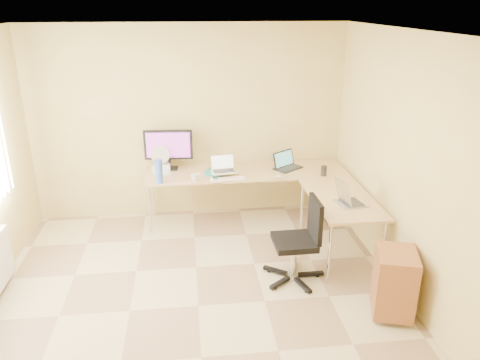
{
  "coord_description": "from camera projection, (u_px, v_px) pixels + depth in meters",
  "views": [
    {
      "loc": [
        -0.04,
        -3.85,
        2.84
      ],
      "look_at": [
        0.55,
        1.1,
        0.9
      ],
      "focal_mm": 34.5,
      "sensor_mm": 36.0,
      "label": 1
    }
  ],
  "objects": [
    {
      "name": "mouse",
      "position": [
        278.0,
        177.0,
        5.89
      ],
      "size": [
        0.1,
        0.07,
        0.03
      ],
      "primitive_type": "ellipsoid",
      "rotation": [
        0.0,
        0.0,
        -0.08
      ],
      "color": "silver",
      "rests_on": "desk_main"
    },
    {
      "name": "papers",
      "position": [
        161.0,
        172.0,
        6.09
      ],
      "size": [
        0.28,
        0.34,
        0.01
      ],
      "primitive_type": "cube",
      "rotation": [
        0.0,
        0.0,
        0.28
      ],
      "color": "silver",
      "rests_on": "desk_main"
    },
    {
      "name": "desk_main",
      "position": [
        246.0,
        196.0,
        6.26
      ],
      "size": [
        2.65,
        0.7,
        0.73
      ],
      "primitive_type": "cube",
      "color": "tan",
      "rests_on": "ground"
    },
    {
      "name": "mug",
      "position": [
        195.0,
        178.0,
        5.76
      ],
      "size": [
        0.13,
        0.13,
        0.1
      ],
      "primitive_type": "imported",
      "rotation": [
        0.0,
        0.0,
        0.29
      ],
      "color": "silver",
      "rests_on": "desk_main"
    },
    {
      "name": "water_bottle",
      "position": [
        159.0,
        171.0,
        5.67
      ],
      "size": [
        0.09,
        0.09,
        0.31
      ],
      "primitive_type": "cylinder",
      "rotation": [
        0.0,
        0.0,
        0.05
      ],
      "color": "blue",
      "rests_on": "desk_main"
    },
    {
      "name": "wall_right",
      "position": [
        416.0,
        175.0,
        4.36
      ],
      "size": [
        0.0,
        4.5,
        4.5
      ],
      "primitive_type": "plane",
      "rotation": [
        1.57,
        0.0,
        -1.57
      ],
      "color": "#DBCB84",
      "rests_on": "ground"
    },
    {
      "name": "book_stack",
      "position": [
        216.0,
        171.0,
        6.07
      ],
      "size": [
        0.32,
        0.36,
        0.05
      ],
      "primitive_type": "cube",
      "rotation": [
        0.0,
        0.0,
        -0.41
      ],
      "color": "#1A7B78",
      "rests_on": "desk_main"
    },
    {
      "name": "keyboard",
      "position": [
        228.0,
        179.0,
        5.82
      ],
      "size": [
        0.46,
        0.17,
        0.02
      ],
      "primitive_type": "cube",
      "rotation": [
        0.0,
        0.0,
        0.11
      ],
      "color": "white",
      "rests_on": "desk_main"
    },
    {
      "name": "floor",
      "position": [
        198.0,
        306.0,
        4.6
      ],
      "size": [
        4.5,
        4.5,
        0.0
      ],
      "primitive_type": "plane",
      "color": "beige",
      "rests_on": "ground"
    },
    {
      "name": "laptop_black",
      "position": [
        288.0,
        160.0,
        6.17
      ],
      "size": [
        0.46,
        0.43,
        0.23
      ],
      "primitive_type": "cube",
      "rotation": [
        0.0,
        0.0,
        0.62
      ],
      "color": "black",
      "rests_on": "desk_main"
    },
    {
      "name": "cd_stack",
      "position": [
        214.0,
        179.0,
        5.8
      ],
      "size": [
        0.12,
        0.12,
        0.03
      ],
      "primitive_type": "cylinder",
      "rotation": [
        0.0,
        0.0,
        0.06
      ],
      "color": "silver",
      "rests_on": "desk_main"
    },
    {
      "name": "monitor",
      "position": [
        169.0,
        150.0,
        6.1
      ],
      "size": [
        0.65,
        0.25,
        0.55
      ],
      "primitive_type": "cube",
      "rotation": [
        0.0,
        0.0,
        -0.07
      ],
      "color": "black",
      "rests_on": "desk_main"
    },
    {
      "name": "desk_fan",
      "position": [
        161.0,
        158.0,
        6.13
      ],
      "size": [
        0.26,
        0.26,
        0.32
      ],
      "primitive_type": "cylinder",
      "rotation": [
        0.0,
        0.0,
        -0.03
      ],
      "color": "silver",
      "rests_on": "desk_main"
    },
    {
      "name": "white_box",
      "position": [
        161.0,
        166.0,
        6.17
      ],
      "size": [
        0.26,
        0.2,
        0.09
      ],
      "primitive_type": "cube",
      "rotation": [
        0.0,
        0.0,
        -0.07
      ],
      "color": "silver",
      "rests_on": "desk_main"
    },
    {
      "name": "cabinet",
      "position": [
        394.0,
        282.0,
        4.36
      ],
      "size": [
        0.48,
        0.54,
        0.62
      ],
      "primitive_type": "cube",
      "rotation": [
        0.0,
        0.0,
        -0.31
      ],
      "color": "olive",
      "rests_on": "ground"
    },
    {
      "name": "laptop_return",
      "position": [
        352.0,
        194.0,
        5.09
      ],
      "size": [
        0.41,
        0.35,
        0.24
      ],
      "primitive_type": "cube",
      "rotation": [
        0.0,
        0.0,
        1.77
      ],
      "color": "#B5B5B5",
      "rests_on": "desk_return"
    },
    {
      "name": "ceiling",
      "position": [
        188.0,
        33.0,
        3.66
      ],
      "size": [
        4.5,
        4.5,
        0.0
      ],
      "primitive_type": "plane",
      "rotation": [
        3.14,
        0.0,
        0.0
      ],
      "color": "white",
      "rests_on": "ground"
    },
    {
      "name": "office_chair",
      "position": [
        294.0,
        238.0,
        4.88
      ],
      "size": [
        0.57,
        0.57,
        0.94
      ],
      "primitive_type": "cube",
      "rotation": [
        0.0,
        0.0,
        0.02
      ],
      "color": "black",
      "rests_on": "ground"
    },
    {
      "name": "desk_return",
      "position": [
        339.0,
        226.0,
        5.44
      ],
      "size": [
        0.7,
        1.3,
        0.73
      ],
      "primitive_type": "cube",
      "color": "tan",
      "rests_on": "ground"
    },
    {
      "name": "black_cup",
      "position": [
        324.0,
        171.0,
        5.95
      ],
      "size": [
        0.08,
        0.08,
        0.13
      ],
      "primitive_type": "cylinder",
      "rotation": [
        0.0,
        0.0,
        -0.1
      ],
      "color": "black",
      "rests_on": "desk_main"
    },
    {
      "name": "wall_back",
      "position": [
        190.0,
        123.0,
        6.21
      ],
      "size": [
        4.5,
        0.0,
        4.5
      ],
      "primitive_type": "plane",
      "rotation": [
        1.57,
        0.0,
        0.0
      ],
      "color": "#DBCB84",
      "rests_on": "ground"
    },
    {
      "name": "laptop_center",
      "position": [
        224.0,
        164.0,
        5.92
      ],
      "size": [
        0.36,
        0.3,
        0.21
      ],
      "primitive_type": "cube",
      "rotation": [
        0.0,
        0.0,
        0.14
      ],
      "color": "silver",
      "rests_on": "desk_main"
    }
  ]
}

